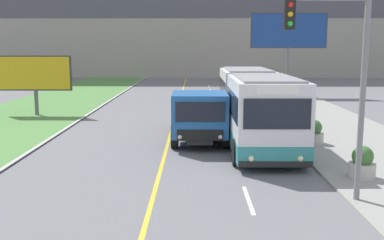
% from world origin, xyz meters
% --- Properties ---
extents(city_bus, '(2.71, 11.77, 3.17)m').
position_xyz_m(city_bus, '(3.96, 16.11, 1.61)').
color(city_bus, silver).
rests_on(city_bus, ground_plane).
extents(dump_truck, '(2.46, 6.78, 2.35)m').
position_xyz_m(dump_truck, '(1.43, 15.53, 1.21)').
color(dump_truck, black).
rests_on(dump_truck, ground_plane).
extents(traffic_light_mast, '(2.28, 0.32, 5.96)m').
position_xyz_m(traffic_light_mast, '(5.12, 7.63, 3.79)').
color(traffic_light_mast, slate).
rests_on(traffic_light_mast, ground_plane).
extents(billboard_large, '(6.63, 0.24, 7.19)m').
position_xyz_m(billboard_large, '(9.37, 35.25, 5.49)').
color(billboard_large, '#59595B').
rests_on(billboard_large, ground_plane).
extents(billboard_small, '(4.60, 0.24, 3.76)m').
position_xyz_m(billboard_small, '(-8.84, 23.67, 2.59)').
color(billboard_small, '#59595B').
rests_on(billboard_small, ground_plane).
extents(planter_round_near, '(0.86, 0.86, 1.07)m').
position_xyz_m(planter_round_near, '(6.68, 9.73, 0.55)').
color(planter_round_near, '#B7B2A8').
rests_on(planter_round_near, sidewalk_right).
extents(planter_round_second, '(0.87, 0.87, 1.06)m').
position_xyz_m(planter_round_second, '(6.47, 15.01, 0.55)').
color(planter_round_second, '#B7B2A8').
rests_on(planter_round_second, sidewalk_right).
extents(planter_round_third, '(0.89, 0.89, 1.11)m').
position_xyz_m(planter_round_third, '(6.61, 20.28, 0.57)').
color(planter_round_third, '#B7B2A8').
rests_on(planter_round_third, sidewalk_right).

